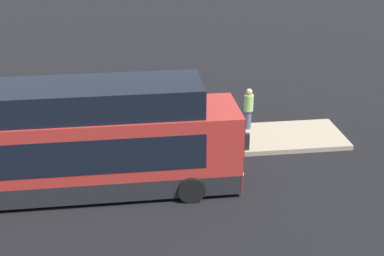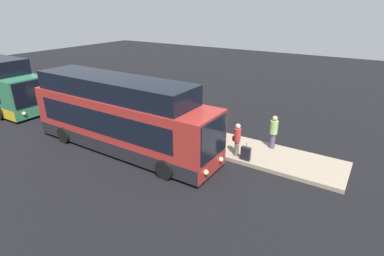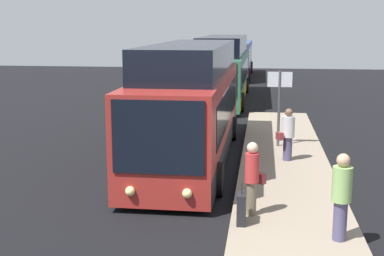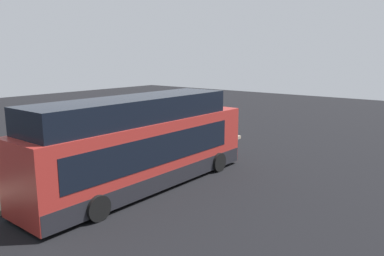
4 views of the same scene
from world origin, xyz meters
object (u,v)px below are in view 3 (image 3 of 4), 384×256
(passenger_boarding, at_px, (341,194))
(passenger_with_bags, at_px, (288,133))
(bus_lead, at_px, (191,109))
(bus_third, at_px, (236,59))
(bus_second, at_px, (223,72))
(suitcase, at_px, (241,209))
(passenger_waiting, at_px, (252,175))
(sign_post, at_px, (279,97))

(passenger_boarding, distance_m, passenger_with_bags, 6.55)
(bus_lead, height_order, bus_third, bus_lead)
(bus_second, distance_m, bus_third, 14.81)
(bus_third, distance_m, suitcase, 35.89)
(passenger_waiting, height_order, sign_post, sign_post)
(suitcase, height_order, sign_post, sign_post)
(passenger_boarding, bearing_deg, passenger_with_bags, 49.13)
(suitcase, bearing_deg, bus_third, -176.80)
(bus_lead, xyz_separation_m, suitcase, (6.35, 2.00, -1.19))
(bus_second, distance_m, passenger_waiting, 20.55)
(bus_lead, xyz_separation_m, sign_post, (-1.55, 2.99, 0.26))
(bus_lead, xyz_separation_m, bus_second, (-14.66, 0.00, -0.04))
(passenger_boarding, relative_size, passenger_with_bags, 1.07)
(passenger_waiting, distance_m, suitcase, 0.87)
(passenger_waiting, bearing_deg, bus_third, 137.88)
(bus_lead, distance_m, bus_second, 14.66)
(bus_third, height_order, passenger_with_bags, bus_third)
(bus_second, relative_size, sign_post, 4.61)
(bus_lead, distance_m, passenger_with_bags, 3.33)
(passenger_waiting, distance_m, passenger_with_bags, 5.35)
(passenger_with_bags, relative_size, suitcase, 1.82)
(suitcase, relative_size, sign_post, 0.34)
(bus_lead, distance_m, sign_post, 3.38)
(bus_second, relative_size, passenger_boarding, 6.94)
(bus_third, height_order, passenger_waiting, bus_third)
(bus_lead, distance_m, passenger_boarding, 8.10)
(passenger_waiting, bearing_deg, passenger_boarding, 9.65)
(bus_third, relative_size, passenger_waiting, 7.14)
(bus_second, height_order, suitcase, bus_second)
(passenger_boarding, xyz_separation_m, suitcase, (-0.66, -2.03, -0.64))
(bus_third, bearing_deg, passenger_waiting, 3.60)
(bus_lead, xyz_separation_m, bus_third, (-29.47, 0.00, -0.20))
(passenger_waiting, relative_size, passenger_with_bags, 1.02)
(bus_lead, height_order, passenger_waiting, bus_lead)
(bus_second, relative_size, bus_third, 1.02)
(bus_lead, relative_size, bus_second, 0.89)
(bus_lead, height_order, bus_second, bus_lead)
(bus_lead, xyz_separation_m, passenger_waiting, (5.76, 2.22, -0.59))
(passenger_with_bags, bearing_deg, bus_second, -15.90)
(sign_post, bearing_deg, passenger_with_bags, 6.64)
(passenger_with_bags, distance_m, suitcase, 5.99)
(passenger_boarding, bearing_deg, suitcase, 114.14)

